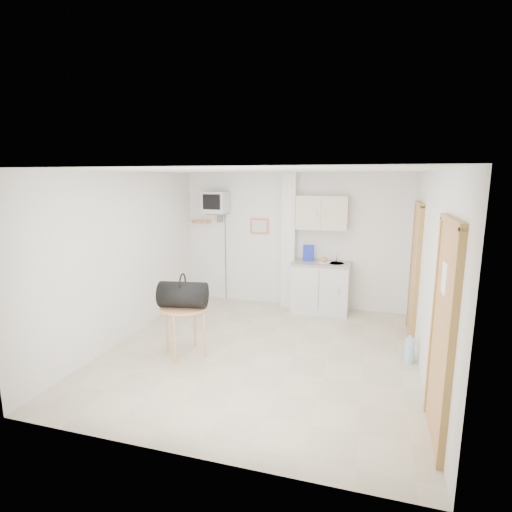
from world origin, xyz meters
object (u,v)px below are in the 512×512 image
(round_table, at_px, (184,312))
(water_bottle, at_px, (409,350))
(crt_television, at_px, (216,203))
(duffel_bag, at_px, (183,294))

(round_table, bearing_deg, water_bottle, 11.97)
(round_table, distance_m, water_bottle, 3.05)
(crt_television, bearing_deg, water_bottle, -27.42)
(round_table, relative_size, duffel_bag, 1.05)
(duffel_bag, height_order, water_bottle, duffel_bag)
(round_table, distance_m, duffel_bag, 0.27)
(round_table, relative_size, water_bottle, 1.89)
(crt_television, xyz_separation_m, duffel_bag, (0.50, -2.45, -1.05))
(water_bottle, bearing_deg, crt_television, 152.58)
(crt_television, bearing_deg, round_table, -78.64)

